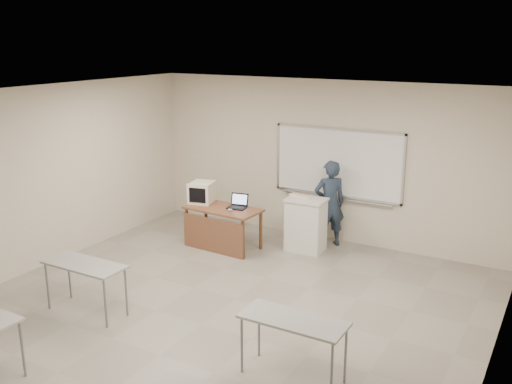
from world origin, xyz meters
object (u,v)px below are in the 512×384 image
Objects in this scene: podium at (306,225)px; presenter at (329,203)px; instructor_desk at (220,221)px; whiteboard at (338,164)px; laptop at (238,205)px; mouse at (230,210)px; crt_monitor at (202,192)px; keyboard at (301,196)px.

podium is 0.61m from presenter.
instructor_desk is at bearing -5.33° from presenter.
whiteboard is at bearing 45.67° from instructor_desk.
laptop reaches higher than podium.
mouse is (0.20, 0.02, 0.24)m from instructor_desk.
podium is at bearing 30.93° from instructor_desk.
instructor_desk is 1.42× the size of podium.
laptop is at bearing -10.37° from crt_monitor.
crt_monitor is (-0.55, 0.24, 0.41)m from instructor_desk.
mouse is at bearing -106.19° from laptop.
podium is (-0.26, -0.77, -0.99)m from whiteboard.
presenter is at bearing -91.32° from whiteboard.
mouse is at bearing -151.87° from podium.
presenter is at bearing 22.85° from laptop.
instructor_desk is 2.93× the size of crt_monitor.
keyboard is at bearing 4.82° from crt_monitor.
mouse is (-0.03, -0.25, -0.04)m from laptop.
laptop is at bearing 53.01° from instructor_desk.
crt_monitor reaches higher than mouse.
podium reaches higher than instructor_desk.
laptop is 0.74× the size of keyboard.
mouse is 0.06× the size of presenter.
podium is 2.06× the size of crt_monitor.
whiteboard is at bearing 54.29° from mouse.
laptop and keyboard have the same top height.
presenter is (1.42, 1.14, 0.03)m from mouse.
podium is 1.27m from laptop.
whiteboard is 0.75m from presenter.
mouse is at bearing -28.60° from crt_monitor.
whiteboard is 1.81× the size of instructor_desk.
whiteboard is 7.58× the size of laptop.
presenter is at bearing 47.52° from mouse.
laptop is (-1.40, -1.21, -0.67)m from whiteboard.
mouse is (-1.17, -0.69, 0.28)m from podium.
crt_monitor is 1.85m from keyboard.
whiteboard is 1.55× the size of presenter.
keyboard is (1.02, 0.77, 0.21)m from mouse.
whiteboard reaches higher than crt_monitor.
keyboard is at bearing 1.66° from presenter.
laptop is (0.78, 0.03, -0.13)m from crt_monitor.
keyboard reaches higher than podium.
presenter reaches higher than podium.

